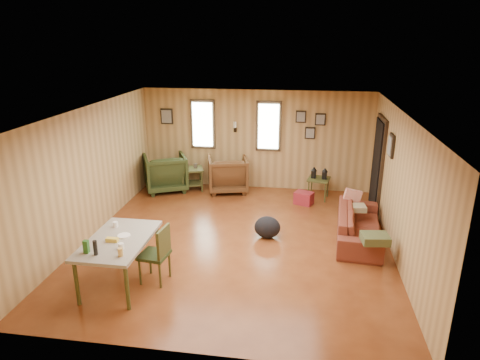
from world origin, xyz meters
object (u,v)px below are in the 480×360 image
object	(u,v)px
recliner_brown	(228,172)
end_table	(192,175)
dining_table	(118,243)
recliner_green	(165,171)
sofa	(360,220)
side_table	(319,177)

from	to	relation	value
recliner_brown	end_table	xyz separation A→B (m)	(-0.87, -0.08, -0.09)
dining_table	recliner_green	bearing A→B (deg)	98.74
recliner_green	dining_table	world-z (taller)	recliner_green
sofa	dining_table	world-z (taller)	dining_table
side_table	recliner_green	bearing A→B (deg)	179.44
recliner_green	dining_table	distance (m)	4.16
recliner_green	dining_table	xyz separation A→B (m)	(0.62, -4.11, 0.19)
recliner_brown	end_table	distance (m)	0.88
dining_table	end_table	bearing A→B (deg)	90.04
end_table	dining_table	world-z (taller)	dining_table
recliner_brown	side_table	world-z (taller)	recliner_brown
end_table	dining_table	xyz separation A→B (m)	(-0.01, -4.20, 0.30)
sofa	end_table	size ratio (longest dim) A/B	2.88
sofa	side_table	distance (m)	2.12
end_table	side_table	size ratio (longest dim) A/B	0.89
dining_table	side_table	bearing A→B (deg)	53.42
end_table	sofa	bearing A→B (deg)	-29.59
sofa	dining_table	bearing A→B (deg)	123.76
recliner_green	side_table	world-z (taller)	recliner_green
sofa	side_table	size ratio (longest dim) A/B	2.58
recliner_green	end_table	distance (m)	0.64
recliner_green	side_table	xyz separation A→B (m)	(3.66, -0.04, 0.03)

